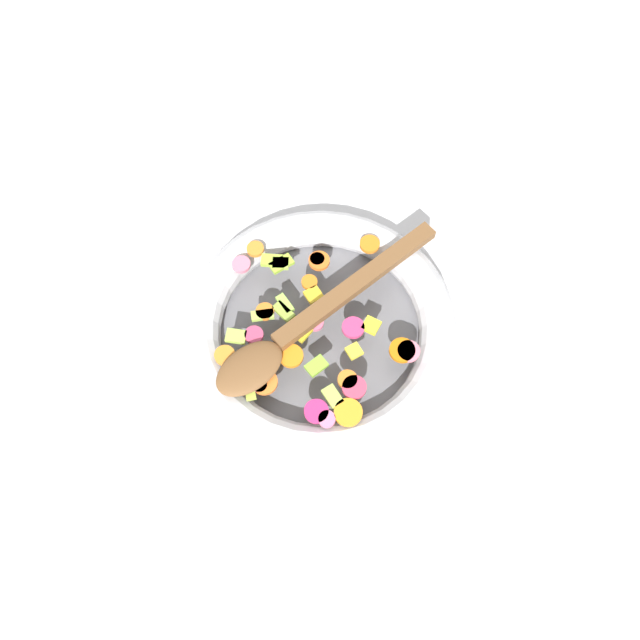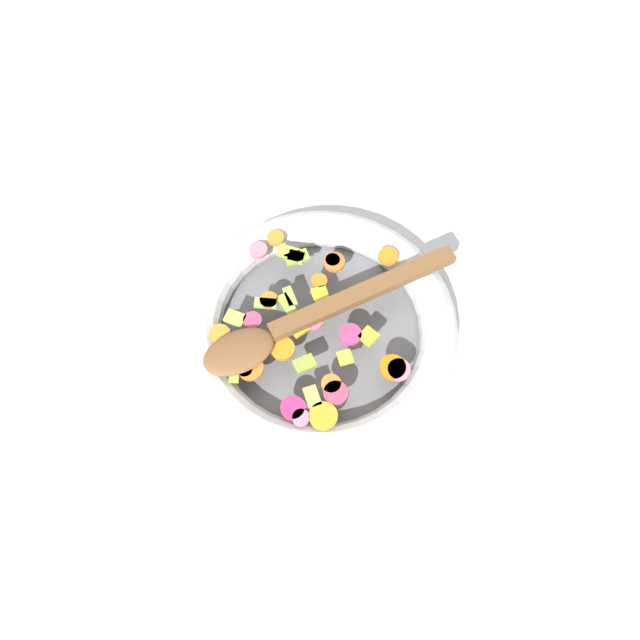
# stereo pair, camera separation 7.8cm
# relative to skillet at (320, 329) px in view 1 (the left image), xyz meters

# --- Properties ---
(ground_plane) EXTENTS (4.00, 4.00, 0.00)m
(ground_plane) POSITION_rel_skillet_xyz_m (0.00, 0.00, -0.02)
(ground_plane) COLOR silver
(skillet) EXTENTS (0.36, 0.36, 0.05)m
(skillet) POSITION_rel_skillet_xyz_m (0.00, 0.00, 0.00)
(skillet) COLOR slate
(skillet) RESTS_ON ground_plane
(chopped_vegetables) EXTENTS (0.28, 0.28, 0.01)m
(chopped_vegetables) POSITION_rel_skillet_xyz_m (-0.01, 0.02, 0.03)
(chopped_vegetables) COLOR orange
(chopped_vegetables) RESTS_ON skillet
(wooden_spoon) EXTENTS (0.06, 0.35, 0.01)m
(wooden_spoon) POSITION_rel_skillet_xyz_m (0.00, 0.02, 0.04)
(wooden_spoon) COLOR brown
(wooden_spoon) RESTS_ON chopped_vegetables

